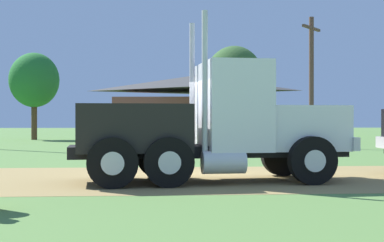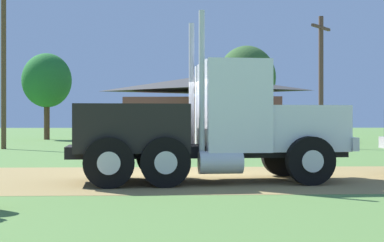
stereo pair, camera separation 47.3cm
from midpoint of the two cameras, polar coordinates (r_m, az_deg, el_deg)
name	(u,v)px [view 2 (the right image)]	position (r m, az deg, el deg)	size (l,w,h in m)	color
ground_plane	(163,178)	(15.21, -1.99, -5.61)	(200.00, 200.00, 0.00)	#567E3D
dirt_track	(163,178)	(15.21, -1.99, -5.59)	(120.00, 7.00, 0.01)	#977E4A
truck_foreground_white	(210,127)	(14.28, 2.69, -0.61)	(6.97, 3.07, 4.03)	black
shed_building	(205,110)	(41.52, 1.59, 1.13)	(11.83, 8.84, 4.70)	brown
utility_pole_near	(4,55)	(32.11, -17.57, 6.19)	(0.26, 2.20, 9.34)	brown
utility_pole_far	(321,78)	(32.26, 12.94, 4.16)	(1.48, 1.81, 7.12)	brown
tree_mid	(47,81)	(46.53, -13.76, 3.86)	(3.82, 3.82, 6.70)	#513823
tree_right	(247,78)	(53.10, 5.63, 4.23)	(5.28, 5.28, 8.27)	#513823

